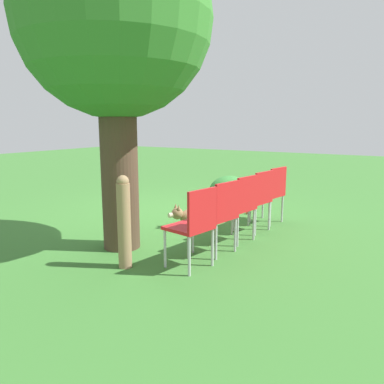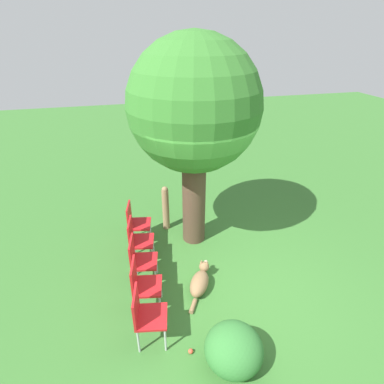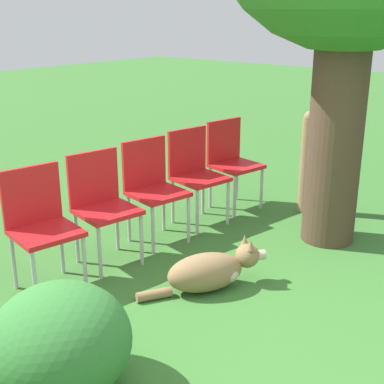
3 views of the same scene
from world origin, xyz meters
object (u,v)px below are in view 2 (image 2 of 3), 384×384
Objects in this scene: oak_tree at (194,109)px; red_chair_1 at (142,283)px; dog at (200,281)px; fence_post at (166,208)px; red_chair_0 at (145,313)px; tennis_ball at (191,351)px; red_chair_3 at (137,238)px; red_chair_4 at (135,221)px; red_chair_2 at (139,258)px.

red_chair_1 is (-1.20, -1.56, -2.18)m from oak_tree.
red_chair_1 is at bearing 130.31° from dog.
red_chair_0 is at bearing -105.30° from fence_post.
fence_post is 2.18m from red_chair_1.
dog reaches higher than tennis_ball.
red_chair_3 is 1.00× the size of red_chair_4.
fence_post is (-0.26, 1.88, 0.37)m from dog.
dog is 0.88× the size of fence_post.
fence_post reaches higher than red_chair_0.
red_chair_2 and red_chair_3 have the same top height.
oak_tree is at bearing 50.28° from red_chair_2.
tennis_ball is (-0.43, -1.10, -0.11)m from dog.
oak_tree is 2.91m from dog.
tennis_ball is at bearing -65.69° from red_chair_3.
red_chair_4 is (-0.67, -0.37, 0.00)m from fence_post.
fence_post is at bearing 37.41° from dog.
fence_post reaches higher than red_chair_3.
dog is 1.93m from fence_post.
dog is 1.01× the size of red_chair_3.
oak_tree is 3.27m from red_chair_0.
dog is 1.05m from red_chair_1.
red_chair_0 reaches higher than dog.
red_chair_0 and red_chair_3 have the same top height.
red_chair_1 is 1.00× the size of red_chair_4.
red_chair_2 is (-1.19, -0.99, -2.18)m from oak_tree.
dog is at bearing -11.45° from red_chair_2.
red_chair_1 is at bearing 99.18° from red_chair_0.
red_chair_1 reaches higher than tennis_ball.
red_chair_3 reaches higher than tennis_ball.
red_chair_0 is 1.00× the size of red_chair_3.
red_chair_1 is at bearing -108.92° from fence_post.
red_chair_0 is (-0.72, -2.62, 0.00)m from fence_post.
red_chair_4 is at bearing 99.18° from red_chair_0.
fence_post is 2.72m from red_chair_0.
red_chair_0 is at bearing -80.82° from red_chair_1.
tennis_ball is at bearing -22.93° from red_chair_0.
red_chair_3 reaches higher than dog.
dog is (-0.24, -1.38, -2.55)m from oak_tree.
red_chair_0 is at bearing 157.02° from dog.
red_chair_3 is at bearing -159.94° from oak_tree.
red_chair_0 and red_chair_4 have the same top height.
dog is at bearing 21.14° from red_chair_1.
dog is 1.81m from red_chair_4.
red_chair_4 is at bearing 100.73° from tennis_ball.
red_chair_1 is at bearing -80.82° from red_chair_3.
red_chair_4 is 2.71m from tennis_ball.
fence_post is 1.65m from red_chair_2.
oak_tree is 4.32× the size of dog.
oak_tree is 2.47m from red_chair_4.
oak_tree reaches higher than red_chair_0.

